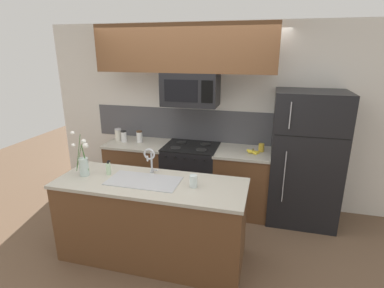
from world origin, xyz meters
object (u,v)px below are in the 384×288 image
(stove_range, at_px, (191,176))
(microwave, at_px, (191,89))
(storage_jar_medium, at_px, (124,136))
(dish_soap_bottle, at_px, (108,169))
(storage_jar_tall, at_px, (118,135))
(banana_bunch, at_px, (253,152))
(flower_vase, at_px, (84,163))
(refrigerator, at_px, (305,158))
(sink_faucet, at_px, (150,157))
(coffee_tin, at_px, (261,148))
(drinking_glass, at_px, (193,181))
(storage_jar_short, at_px, (139,137))

(stove_range, distance_m, microwave, 1.26)
(storage_jar_medium, xyz_separation_m, dish_soap_bottle, (0.40, -1.16, -0.02))
(storage_jar_tall, relative_size, storage_jar_medium, 1.07)
(banana_bunch, xyz_separation_m, dish_soap_bottle, (-1.50, -1.12, 0.05))
(storage_jar_tall, bearing_deg, flower_vase, -77.94)
(microwave, height_order, storage_jar_medium, microwave)
(refrigerator, distance_m, storage_jar_medium, 2.58)
(dish_soap_bottle, bearing_deg, sink_faucet, 15.15)
(microwave, distance_m, coffee_tin, 1.24)
(stove_range, xyz_separation_m, dish_soap_bottle, (-0.63, -1.18, 0.52))
(flower_vase, bearing_deg, stove_range, 55.43)
(stove_range, bearing_deg, banana_bunch, -4.04)
(microwave, height_order, refrigerator, microwave)
(storage_jar_tall, xyz_separation_m, flower_vase, (0.28, -1.30, 0.05))
(sink_faucet, bearing_deg, storage_jar_tall, 131.66)
(storage_jar_tall, xyz_separation_m, drinking_glass, (1.51, -1.28, -0.03))
(stove_range, height_order, banana_bunch, banana_bunch)
(storage_jar_tall, height_order, banana_bunch, storage_jar_tall)
(refrigerator, xyz_separation_m, storage_jar_short, (-2.34, 0.01, 0.12))
(dish_soap_bottle, bearing_deg, refrigerator, 28.96)
(banana_bunch, relative_size, sink_faucet, 0.62)
(dish_soap_bottle, height_order, flower_vase, flower_vase)
(stove_range, xyz_separation_m, banana_bunch, (0.87, -0.06, 0.47))
(sink_faucet, bearing_deg, storage_jar_medium, 129.28)
(refrigerator, xyz_separation_m, storage_jar_medium, (-2.57, -0.04, 0.12))
(microwave, bearing_deg, dish_soap_bottle, -118.52)
(dish_soap_bottle, distance_m, drinking_glass, 0.99)
(microwave, bearing_deg, storage_jar_tall, 177.43)
(flower_vase, bearing_deg, storage_jar_medium, 97.33)
(refrigerator, bearing_deg, drinking_glass, -132.94)
(stove_range, xyz_separation_m, microwave, (0.00, -0.02, 1.26))
(storage_jar_tall, height_order, drinking_glass, storage_jar_tall)
(stove_range, relative_size, microwave, 1.25)
(microwave, bearing_deg, storage_jar_medium, 179.75)
(refrigerator, height_order, storage_jar_short, refrigerator)
(sink_faucet, distance_m, drinking_glass, 0.59)
(refrigerator, distance_m, storage_jar_tall, 2.69)
(storage_jar_short, distance_m, sink_faucet, 1.25)
(coffee_tin, bearing_deg, stove_range, -177.06)
(stove_range, relative_size, drinking_glass, 7.40)
(storage_jar_medium, height_order, sink_faucet, sink_faucet)
(microwave, relative_size, sink_faucet, 2.43)
(drinking_glass, bearing_deg, flower_vase, -179.12)
(storage_jar_medium, bearing_deg, storage_jar_short, 10.17)
(storage_jar_medium, bearing_deg, refrigerator, 0.81)
(coffee_tin, height_order, dish_soap_bottle, dish_soap_bottle)
(banana_bunch, xyz_separation_m, flower_vase, (-1.74, -1.21, 0.12))
(refrigerator, distance_m, storage_jar_short, 2.34)
(coffee_tin, bearing_deg, dish_soap_bottle, -142.51)
(stove_range, bearing_deg, sink_faucet, -99.73)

